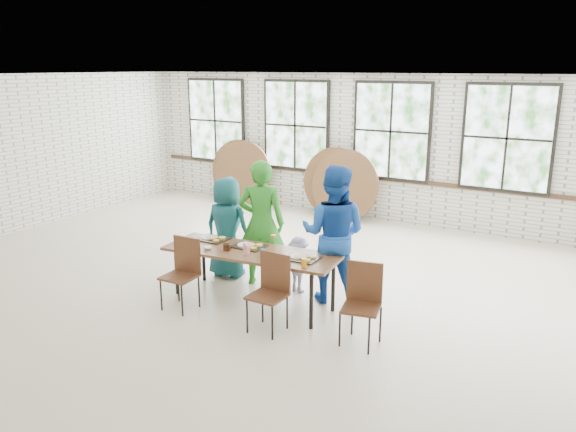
{
  "coord_description": "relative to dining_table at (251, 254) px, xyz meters",
  "views": [
    {
      "loc": [
        3.98,
        -6.29,
        3.13
      ],
      "look_at": [
        0.0,
        0.4,
        1.05
      ],
      "focal_mm": 35.0,
      "sensor_mm": 36.0,
      "label": 1
    }
  ],
  "objects": [
    {
      "name": "adult_teal",
      "position": [
        -0.89,
        0.65,
        0.09
      ],
      "size": [
        0.8,
        0.56,
        1.55
      ],
      "primitive_type": "imported",
      "rotation": [
        0.0,
        0.0,
        3.23
      ],
      "color": "#175857",
      "rests_on": "ground"
    },
    {
      "name": "adult_green",
      "position": [
        -0.26,
        0.65,
        0.24
      ],
      "size": [
        0.8,
        0.67,
        1.86
      ],
      "primitive_type": "imported",
      "rotation": [
        0.0,
        0.0,
        3.54
      ],
      "color": "#288022",
      "rests_on": "ground"
    },
    {
      "name": "chair_near_right",
      "position": [
        0.65,
        -0.52,
        -0.13
      ],
      "size": [
        0.42,
        0.41,
        0.95
      ],
      "rotation": [
        0.0,
        0.0,
        -0.01
      ],
      "color": "#522E1B",
      "rests_on": "ground"
    },
    {
      "name": "adult_blue",
      "position": [
        0.9,
        0.65,
        0.25
      ],
      "size": [
        1.04,
        0.88,
        1.88
      ],
      "primitive_type": "imported",
      "rotation": [
        0.0,
        0.0,
        3.33
      ],
      "color": "#184CAC",
      "rests_on": "ground"
    },
    {
      "name": "toddler",
      "position": [
        0.36,
        0.65,
        -0.28
      ],
      "size": [
        0.57,
        0.38,
        0.81
      ],
      "primitive_type": "imported",
      "rotation": [
        0.0,
        0.0,
        2.98
      ],
      "color": "#201544",
      "rests_on": "ground"
    },
    {
      "name": "room",
      "position": [
        0.09,
        4.84,
        1.14
      ],
      "size": [
        12.0,
        12.0,
        12.0
      ],
      "color": "beige",
      "rests_on": "ground"
    },
    {
      "name": "tabletop_clutter",
      "position": [
        0.09,
        -0.03,
        0.08
      ],
      "size": [
        1.94,
        0.62,
        0.11
      ],
      "color": "black",
      "rests_on": "dining_table"
    },
    {
      "name": "chair_spare",
      "position": [
        1.74,
        -0.27,
        -0.13
      ],
      "size": [
        0.5,
        0.49,
        0.95
      ],
      "rotation": [
        0.0,
        0.0,
        0.23
      ],
      "color": "#522E1B",
      "rests_on": "ground"
    },
    {
      "name": "chair_near_left",
      "position": [
        -0.7,
        -0.57,
        -0.13
      ],
      "size": [
        0.44,
        0.43,
        0.95
      ],
      "rotation": [
        0.0,
        0.0,
        0.05
      ],
      "color": "#522E1B",
      "rests_on": "ground"
    },
    {
      "name": "round_tops_leaning",
      "position": [
        -2.16,
        4.57,
        0.05
      ],
      "size": [
        4.28,
        0.39,
        1.5
      ],
      "color": "brown",
      "rests_on": "ground"
    },
    {
      "name": "dining_table",
      "position": [
        0.0,
        0.0,
        0.0
      ],
      "size": [
        2.47,
        1.05,
        0.74
      ],
      "rotation": [
        0.0,
        0.0,
        0.1
      ],
      "color": "brown",
      "rests_on": "ground"
    }
  ]
}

